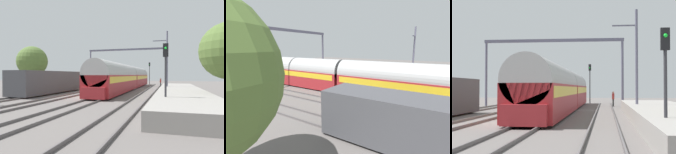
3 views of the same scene
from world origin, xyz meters
TOP-DOWN VIEW (x-y plane):
  - platform at (9.85, 2.00)m, footprint 4.40×28.00m
  - passenger_train at (2.01, 13.19)m, footprint 2.93×32.85m
  - freight_car at (-6.03, 2.48)m, footprint 2.80×13.00m
  - person_crossing at (6.97, 21.09)m, footprint 0.29×0.43m
  - railway_signal_far at (3.93, 29.72)m, footprint 0.36×0.30m
  - catenary_gantry at (0.00, 20.83)m, footprint 16.46×0.28m
  - catenary_pole_east_mid at (8.38, 6.34)m, footprint 1.90×0.20m

SIDE VIEW (x-z plane):
  - platform at x=9.85m, z-range 0.00..0.90m
  - person_crossing at x=6.97m, z-range 0.16..1.89m
  - freight_car at x=-6.03m, z-range 0.12..2.82m
  - passenger_train at x=2.01m, z-range 0.06..3.88m
  - railway_signal_far at x=3.93m, z-range 0.74..6.19m
  - catenary_pole_east_mid at x=8.38m, z-range 0.15..8.15m
  - catenary_gantry at x=0.00m, z-range 1.97..9.83m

